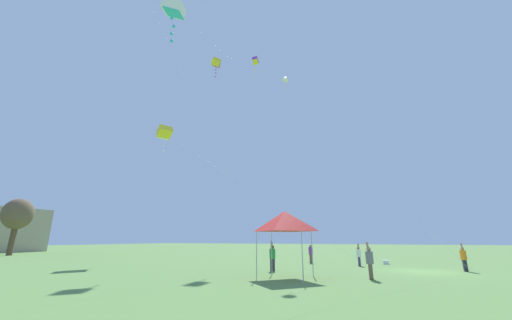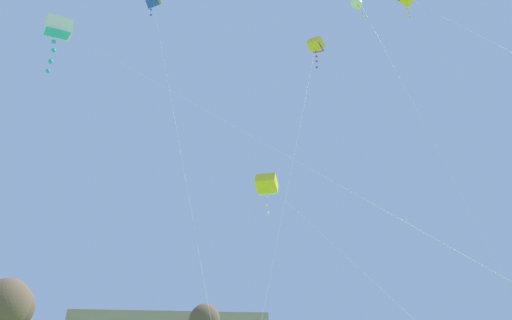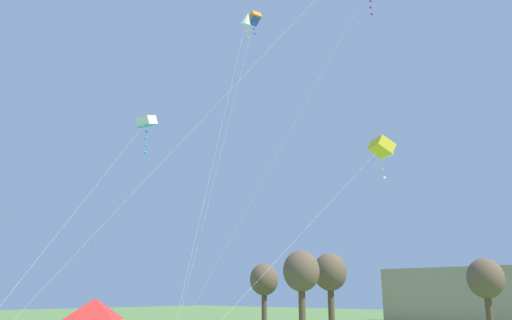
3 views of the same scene
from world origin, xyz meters
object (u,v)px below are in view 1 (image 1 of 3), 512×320
object	(u,v)px
kite_white_box_1	(174,10)
kite_yellow_box_3	(165,132)
cooler_box	(386,262)
person_grey_shirt	(370,261)
person_purple_shirt	(311,253)
person_white_shirt	(359,255)
festival_tent	(285,221)
kite_white_diamond_4	(286,79)
person_green_shirt	(272,256)
kite_yellow_box_5	(216,63)
kite_purple_box_0	(256,61)
person_orange_shirt	(464,258)

from	to	relation	value
kite_white_box_1	kite_yellow_box_3	xyz separation A→B (m)	(13.42, 11.51, -2.07)
cooler_box	kite_yellow_box_3	xyz separation A→B (m)	(-3.16, 22.81, 14.30)
person_grey_shirt	kite_yellow_box_3	size ratio (longest dim) A/B	0.09
kite_white_box_1	person_purple_shirt	bearing A→B (deg)	-18.43
person_purple_shirt	person_white_shirt	xyz separation A→B (m)	(-1.47, -4.24, -0.04)
festival_tent	kite_white_diamond_4	xyz separation A→B (m)	(9.25, 2.19, 15.20)
person_green_shirt	kite_white_diamond_4	xyz separation A→B (m)	(6.06, 0.30, 17.37)
cooler_box	kite_white_diamond_4	bearing A→B (deg)	111.33
festival_tent	kite_yellow_box_3	distance (m)	22.63
person_purple_shirt	kite_white_box_1	xyz separation A→B (m)	(-15.15, 5.05, 15.65)
person_grey_shirt	kite_yellow_box_5	world-z (taller)	kite_yellow_box_5
kite_white_box_1	kite_white_diamond_4	size ratio (longest dim) A/B	0.92
festival_tent	kite_yellow_box_5	size ratio (longest dim) A/B	0.15
person_white_shirt	kite_white_box_1	xyz separation A→B (m)	(-13.68, 9.29, 15.69)
person_grey_shirt	person_green_shirt	size ratio (longest dim) A/B	0.99
kite_purple_box_0	kite_white_diamond_4	size ratio (longest dim) A/B	1.54
kite_purple_box_0	kite_yellow_box_5	distance (m)	8.41
person_green_shirt	kite_yellow_box_5	size ratio (longest dim) A/B	0.08
person_grey_shirt	kite_white_box_1	distance (m)	19.47
person_orange_shirt	person_white_shirt	world-z (taller)	person_orange_shirt
person_green_shirt	kite_yellow_box_5	world-z (taller)	kite_yellow_box_5
person_orange_shirt	kite_white_diamond_4	distance (m)	21.48
person_orange_shirt	kite_yellow_box_3	distance (m)	30.81
kite_white_box_1	person_orange_shirt	bearing A→B (deg)	-53.10
person_orange_shirt	kite_white_box_1	bearing A→B (deg)	84.62
person_white_shirt	person_purple_shirt	bearing A→B (deg)	99.86
cooler_box	kite_purple_box_0	world-z (taller)	kite_purple_box_0
person_orange_shirt	cooler_box	bearing A→B (deg)	4.75
kite_white_box_1	festival_tent	bearing A→B (deg)	-53.40
kite_yellow_box_3	kite_yellow_box_5	bearing A→B (deg)	-63.72
person_orange_shirt	kite_yellow_box_5	size ratio (longest dim) A/B	0.07
kite_purple_box_0	kite_yellow_box_3	xyz separation A→B (m)	(-9.43, 7.97, -13.86)
person_grey_shirt	person_green_shirt	world-z (taller)	person_green_shirt
festival_tent	kite_white_box_1	size ratio (longest dim) A/B	0.21
kite_yellow_box_3	festival_tent	bearing A→B (deg)	-117.64
cooler_box	person_orange_shirt	distance (m)	6.62
festival_tent	person_orange_shirt	world-z (taller)	festival_tent
person_green_shirt	kite_yellow_box_3	xyz separation A→B (m)	(5.89, 15.46, 13.51)
kite_purple_box_0	kite_white_diamond_4	distance (m)	15.41
person_grey_shirt	kite_white_box_1	bearing A→B (deg)	67.16
person_purple_shirt	kite_yellow_box_3	world-z (taller)	kite_yellow_box_3
kite_white_box_1	kite_white_diamond_4	distance (m)	14.19
kite_yellow_box_3	kite_yellow_box_5	size ratio (longest dim) A/B	0.89
kite_yellow_box_5	kite_purple_box_0	bearing A→B (deg)	-21.99
person_white_shirt	kite_white_diamond_4	xyz separation A→B (m)	(-0.08, 5.64, 17.48)
person_purple_shirt	kite_yellow_box_5	bearing A→B (deg)	116.40
person_grey_shirt	person_purple_shirt	world-z (taller)	person_grey_shirt
person_orange_shirt	person_purple_shirt	distance (m)	11.48
person_orange_shirt	person_white_shirt	size ratio (longest dim) A/B	1.05
person_grey_shirt	kite_purple_box_0	xyz separation A→B (m)	(17.33, 13.81, 27.37)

